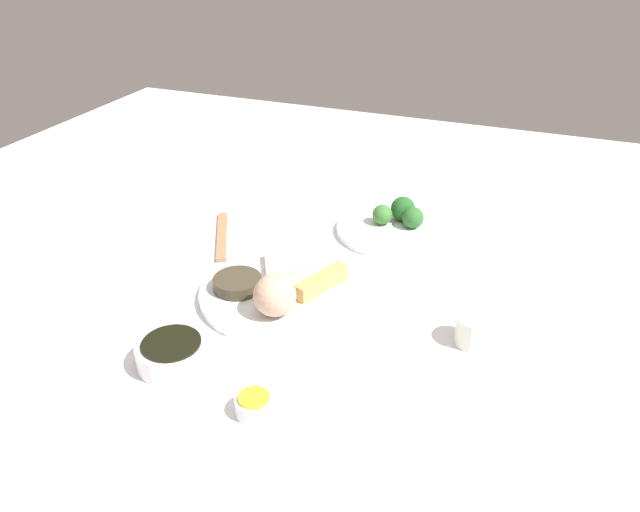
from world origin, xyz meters
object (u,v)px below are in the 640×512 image
(sauce_ramekin_hot_mustard, at_px, (254,406))
(chopsticks_pair, at_px, (222,236))
(main_plate, at_px, (279,293))
(teacup, at_px, (473,330))
(broccoli_plate, at_px, (391,230))
(soy_sauce_bowl, at_px, (173,354))

(sauce_ramekin_hot_mustard, xyz_separation_m, chopsticks_pair, (0.30, -0.44, -0.01))
(main_plate, xyz_separation_m, sauce_ramekin_hot_mustard, (-0.09, 0.28, 0.01))
(sauce_ramekin_hot_mustard, height_order, teacup, teacup)
(broccoli_plate, xyz_separation_m, teacup, (-0.23, 0.32, 0.02))
(main_plate, relative_size, teacup, 4.92)
(soy_sauce_bowl, bearing_deg, broccoli_plate, -109.93)
(main_plate, distance_m, soy_sauce_bowl, 0.24)
(broccoli_plate, distance_m, teacup, 0.39)
(broccoli_plate, xyz_separation_m, soy_sauce_bowl, (0.20, 0.54, 0.01))
(soy_sauce_bowl, distance_m, teacup, 0.48)
(main_plate, relative_size, chopsticks_pair, 1.36)
(soy_sauce_bowl, relative_size, chopsticks_pair, 0.52)
(soy_sauce_bowl, height_order, teacup, teacup)
(sauce_ramekin_hot_mustard, relative_size, teacup, 0.93)
(main_plate, relative_size, soy_sauce_bowl, 2.59)
(broccoli_plate, distance_m, soy_sauce_bowl, 0.58)
(soy_sauce_bowl, bearing_deg, teacup, -152.31)
(main_plate, distance_m, sauce_ramekin_hot_mustard, 0.29)
(teacup, relative_size, chopsticks_pair, 0.28)
(broccoli_plate, relative_size, chopsticks_pair, 1.10)
(sauce_ramekin_hot_mustard, xyz_separation_m, teacup, (-0.26, -0.27, 0.01))
(sauce_ramekin_hot_mustard, bearing_deg, teacup, -133.72)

